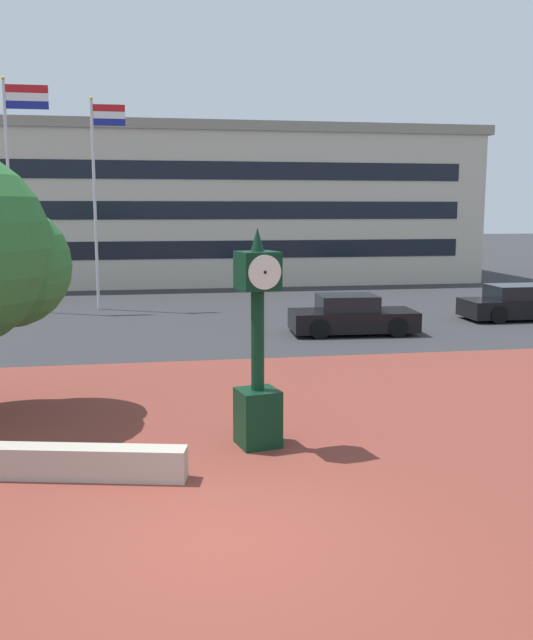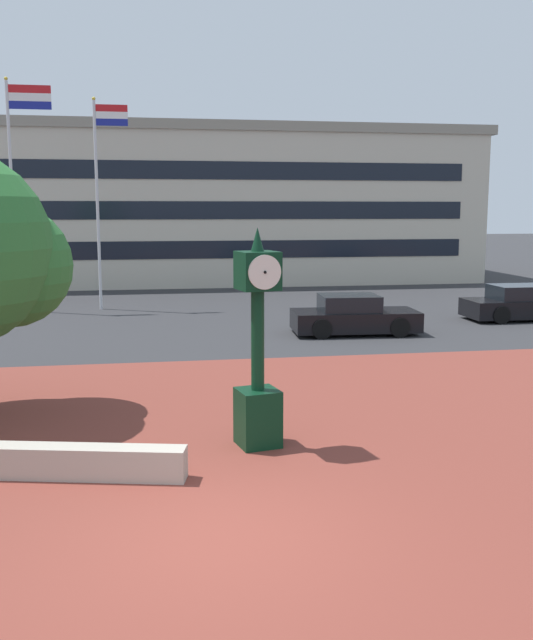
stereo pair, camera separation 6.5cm
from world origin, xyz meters
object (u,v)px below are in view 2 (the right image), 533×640
at_px(street_clock, 258,357).
at_px(civic_building, 187,206).
at_px(car_street_near, 524,304).
at_px(flagpole_primary, 16,176).
at_px(flagpole_secondary, 100,190).
at_px(car_street_mid, 353,316).

height_order(street_clock, civic_building, civic_building).
relative_size(street_clock, car_street_near, 0.85).
bearing_deg(street_clock, civic_building, 77.38).
height_order(flagpole_primary, flagpole_secondary, flagpole_primary).
xyz_separation_m(car_street_near, car_street_mid, (-7.05, -1.86, -0.00)).
height_order(car_street_near, civic_building, civic_building).
relative_size(car_street_mid, civic_building, 0.13).
relative_size(flagpole_primary, flagpole_secondary, 1.08).
bearing_deg(street_clock, flagpole_secondary, 89.84).
bearing_deg(flagpole_secondary, civic_building, 71.87).
bearing_deg(street_clock, car_street_near, 34.59).
height_order(street_clock, car_street_near, street_clock).
relative_size(car_street_near, flagpole_primary, 0.49).
distance_m(street_clock, civic_building, 30.53).
bearing_deg(civic_building, flagpole_primary, -120.05).
xyz_separation_m(street_clock, flagpole_secondary, (-3.60, 17.77, 3.22)).
xyz_separation_m(car_street_near, flagpole_primary, (-18.61, 5.43, 4.75)).
bearing_deg(car_street_near, civic_building, -147.85).
relative_size(car_street_mid, flagpole_primary, 0.46).
bearing_deg(street_clock, flagpole_primary, 99.25).
bearing_deg(flagpole_secondary, car_street_near, -19.37).
distance_m(street_clock, car_street_mid, 11.57).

